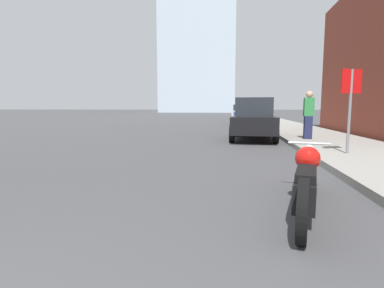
{
  "coord_description": "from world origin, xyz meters",
  "views": [
    {
      "loc": [
        1.99,
        -0.26,
        1.33
      ],
      "look_at": [
        1.25,
        5.17,
        0.66
      ],
      "focal_mm": 28.0,
      "sensor_mm": 36.0,
      "label": 1
    }
  ],
  "objects_px": {
    "parked_car_blue": "(245,114)",
    "pedestrian": "(309,114)",
    "stop_sign": "(351,96)",
    "motorcycle": "(306,179)",
    "parked_car_black": "(253,119)",
    "parked_car_silver": "(241,112)"
  },
  "relations": [
    {
      "from": "parked_car_blue",
      "to": "pedestrian",
      "type": "distance_m",
      "value": 11.88
    },
    {
      "from": "parked_car_silver",
      "to": "stop_sign",
      "type": "bearing_deg",
      "value": -82.79
    },
    {
      "from": "motorcycle",
      "to": "parked_car_silver",
      "type": "relative_size",
      "value": 0.64
    },
    {
      "from": "parked_car_black",
      "to": "stop_sign",
      "type": "distance_m",
      "value": 5.16
    },
    {
      "from": "parked_car_black",
      "to": "parked_car_blue",
      "type": "bearing_deg",
      "value": 92.41
    },
    {
      "from": "parked_car_blue",
      "to": "stop_sign",
      "type": "bearing_deg",
      "value": -82.16
    },
    {
      "from": "motorcycle",
      "to": "pedestrian",
      "type": "xyz_separation_m",
      "value": [
        1.86,
        7.8,
        0.69
      ]
    },
    {
      "from": "stop_sign",
      "to": "parked_car_silver",
      "type": "bearing_deg",
      "value": 94.62
    },
    {
      "from": "stop_sign",
      "to": "parked_car_blue",
      "type": "bearing_deg",
      "value": 97.42
    },
    {
      "from": "motorcycle",
      "to": "parked_car_blue",
      "type": "bearing_deg",
      "value": 104.63
    },
    {
      "from": "parked_car_silver",
      "to": "motorcycle",
      "type": "bearing_deg",
      "value": -87.22
    },
    {
      "from": "motorcycle",
      "to": "stop_sign",
      "type": "xyz_separation_m",
      "value": [
        1.98,
        4.15,
        1.21
      ]
    },
    {
      "from": "parked_car_blue",
      "to": "pedestrian",
      "type": "relative_size",
      "value": 2.37
    },
    {
      "from": "parked_car_black",
      "to": "parked_car_silver",
      "type": "bearing_deg",
      "value": 92.86
    },
    {
      "from": "parked_car_silver",
      "to": "pedestrian",
      "type": "height_order",
      "value": "pedestrian"
    },
    {
      "from": "motorcycle",
      "to": "pedestrian",
      "type": "height_order",
      "value": "pedestrian"
    },
    {
      "from": "stop_sign",
      "to": "pedestrian",
      "type": "height_order",
      "value": "stop_sign"
    },
    {
      "from": "stop_sign",
      "to": "pedestrian",
      "type": "bearing_deg",
      "value": 91.97
    },
    {
      "from": "pedestrian",
      "to": "parked_car_blue",
      "type": "bearing_deg",
      "value": 99.09
    },
    {
      "from": "stop_sign",
      "to": "parked_car_black",
      "type": "bearing_deg",
      "value": 114.17
    },
    {
      "from": "motorcycle",
      "to": "parked_car_silver",
      "type": "distance_m",
      "value": 29.92
    },
    {
      "from": "motorcycle",
      "to": "parked_car_silver",
      "type": "height_order",
      "value": "parked_car_silver"
    }
  ]
}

